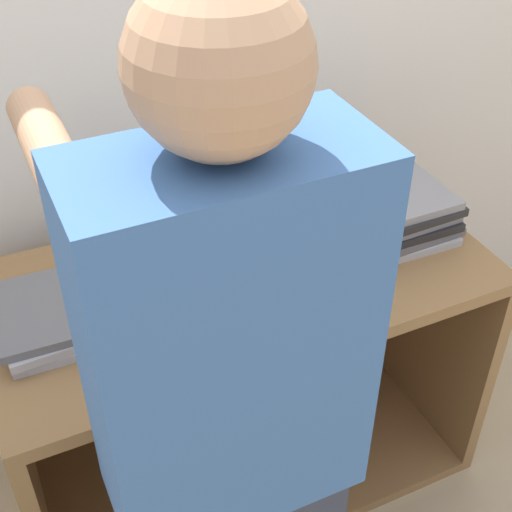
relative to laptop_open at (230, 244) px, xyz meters
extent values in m
cube|color=silver|center=(0.00, 0.36, 0.42)|extent=(8.00, 0.05, 2.40)
cube|color=olive|center=(0.00, -0.06, -0.07)|extent=(1.23, 0.63, 0.04)
cube|color=olive|center=(0.00, -0.06, -0.76)|extent=(1.23, 0.63, 0.04)
cube|color=olive|center=(-0.60, -0.06, -0.42)|extent=(0.04, 0.63, 0.66)
cube|color=olive|center=(0.60, -0.06, -0.42)|extent=(0.04, 0.63, 0.66)
cube|color=olive|center=(0.00, 0.23, -0.42)|extent=(1.15, 0.04, 0.66)
cube|color=#B7B7BC|center=(0.00, -0.06, -0.04)|extent=(0.36, 0.25, 0.02)
cube|color=#28282B|center=(0.00, -0.05, -0.03)|extent=(0.29, 0.14, 0.00)
cube|color=#B7B7BC|center=(0.00, 0.12, 0.08)|extent=(0.36, 0.12, 0.23)
cube|color=black|center=(0.00, 0.12, 0.08)|extent=(0.31, 0.10, 0.20)
cube|color=#B7B7BC|center=(-0.38, -0.06, -0.04)|extent=(0.36, 0.26, 0.02)
cube|color=#B7B7BC|center=(-0.39, -0.06, -0.02)|extent=(0.37, 0.27, 0.02)
cube|color=slate|center=(-0.39, -0.06, 0.00)|extent=(0.37, 0.27, 0.02)
cube|color=#B7B7BC|center=(0.39, -0.07, -0.04)|extent=(0.36, 0.26, 0.02)
cube|color=slate|center=(0.39, -0.06, -0.02)|extent=(0.36, 0.26, 0.02)
cube|color=#232326|center=(0.39, -0.06, 0.00)|extent=(0.36, 0.26, 0.02)
cube|color=gray|center=(0.38, -0.06, 0.02)|extent=(0.36, 0.26, 0.02)
cube|color=#232326|center=(0.39, -0.07, 0.04)|extent=(0.36, 0.26, 0.02)
cube|color=gray|center=(0.38, -0.06, 0.07)|extent=(0.36, 0.25, 0.02)
cube|color=#38609E|center=(-0.26, -0.62, 0.32)|extent=(0.40, 0.20, 0.62)
sphere|color=tan|center=(-0.26, -0.62, 0.74)|extent=(0.21, 0.21, 0.21)
cylinder|color=tan|center=(-0.42, -0.36, 0.54)|extent=(0.07, 0.32, 0.07)
cylinder|color=tan|center=(-0.10, -0.36, 0.54)|extent=(0.07, 0.32, 0.07)
camera|label=1|loc=(-0.53, -1.30, 1.04)|focal=50.00mm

